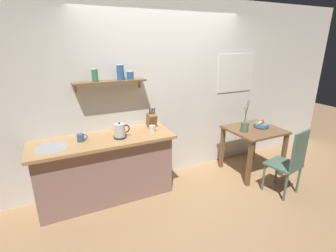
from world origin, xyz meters
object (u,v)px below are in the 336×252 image
coffee_mug_spare (152,128)px  fruit_bowl (261,124)px  dining_chair_near (290,161)px  coffee_mug_by_sink (81,138)px  twig_vase (245,126)px  dining_table (254,137)px  knife_block (152,120)px  electric_kettle (120,131)px

coffee_mug_spare → fruit_bowl: bearing=-7.4°
dining_chair_near → fruit_bowl: size_ratio=4.17×
fruit_bowl → coffee_mug_by_sink: coffee_mug_by_sink is taller
twig_vase → coffee_mug_by_sink: 2.40m
dining_table → coffee_mug_spare: 1.71m
fruit_bowl → coffee_mug_spare: 1.83m
twig_vase → knife_block: 1.45m
dining_chair_near → electric_kettle: size_ratio=3.99×
fruit_bowl → electric_kettle: 2.30m
dining_chair_near → twig_vase: size_ratio=1.93×
dining_chair_near → electric_kettle: 2.36m
fruit_bowl → knife_block: size_ratio=0.80×
electric_kettle → coffee_mug_spare: 0.48m
dining_table → twig_vase: 0.33m
twig_vase → coffee_mug_by_sink: size_ratio=3.83×
dining_chair_near → coffee_mug_by_sink: coffee_mug_by_sink is taller
dining_table → coffee_mug_by_sink: bearing=173.4°
coffee_mug_by_sink → coffee_mug_spare: bearing=-3.2°
knife_block → dining_chair_near: bearing=-36.2°
fruit_bowl → coffee_mug_spare: size_ratio=1.92×
dining_table → twig_vase: (-0.24, -0.03, 0.22)m
twig_vase → coffee_mug_spare: twig_vase is taller
dining_table → coffee_mug_by_sink: size_ratio=6.15×
twig_vase → electric_kettle: 1.91m
coffee_mug_by_sink → coffee_mug_spare: coffee_mug_by_sink is taller
knife_block → electric_kettle: bearing=-158.0°
coffee_mug_spare → twig_vase: bearing=-11.3°
dining_chair_near → electric_kettle: (-2.11, 0.94, 0.46)m
dining_chair_near → twig_vase: twig_vase is taller
electric_kettle → knife_block: 0.57m
dining_chair_near → twig_vase: bearing=107.2°
fruit_bowl → electric_kettle: electric_kettle is taller
knife_block → coffee_mug_spare: 0.20m
twig_vase → knife_block: twig_vase is taller
coffee_mug_by_sink → electric_kettle: bearing=-11.1°
knife_block → coffee_mug_spare: bearing=-108.8°
knife_block → twig_vase: bearing=-18.5°
dining_table → twig_vase: bearing=-172.2°
dining_table → knife_block: knife_block is taller
dining_table → knife_block: 1.70m
dining_table → electric_kettle: 2.18m
knife_block → coffee_mug_by_sink: (-1.01, -0.12, -0.06)m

